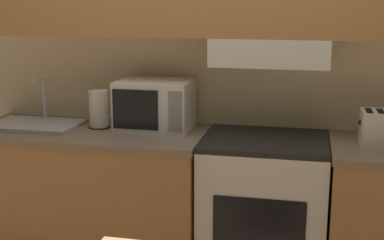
{
  "coord_description": "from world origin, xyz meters",
  "views": [
    {
      "loc": [
        0.64,
        -3.28,
        1.7
      ],
      "look_at": [
        0.05,
        -0.57,
        1.07
      ],
      "focal_mm": 50.0,
      "sensor_mm": 36.0,
      "label": 1
    }
  ],
  "objects_px": {
    "stove_range": "(263,213)",
    "paper_towel_roll": "(99,109)",
    "microwave": "(155,105)",
    "sink_basin": "(35,124)"
  },
  "relations": [
    {
      "from": "stove_range",
      "to": "microwave",
      "type": "relative_size",
      "value": 2.07
    },
    {
      "from": "microwave",
      "to": "paper_towel_roll",
      "type": "distance_m",
      "value": 0.35
    },
    {
      "from": "stove_range",
      "to": "paper_towel_roll",
      "type": "bearing_deg",
      "value": 177.16
    },
    {
      "from": "sink_basin",
      "to": "paper_towel_roll",
      "type": "distance_m",
      "value": 0.42
    },
    {
      "from": "sink_basin",
      "to": "microwave",
      "type": "bearing_deg",
      "value": 8.52
    },
    {
      "from": "paper_towel_roll",
      "to": "sink_basin",
      "type": "bearing_deg",
      "value": -170.3
    },
    {
      "from": "microwave",
      "to": "sink_basin",
      "type": "distance_m",
      "value": 0.77
    },
    {
      "from": "stove_range",
      "to": "microwave",
      "type": "height_order",
      "value": "microwave"
    },
    {
      "from": "stove_range",
      "to": "sink_basin",
      "type": "relative_size",
      "value": 1.68
    },
    {
      "from": "paper_towel_roll",
      "to": "stove_range",
      "type": "bearing_deg",
      "value": -2.84
    }
  ]
}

